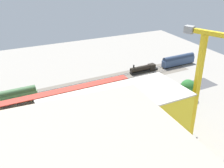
% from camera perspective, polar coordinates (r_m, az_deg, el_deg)
% --- Properties ---
extents(ground_plane, '(177.42, 177.42, 0.00)m').
position_cam_1_polar(ground_plane, '(102.35, -2.36, -5.05)').
color(ground_plane, gray).
rests_on(ground_plane, ground).
extents(rail_bed, '(111.35, 17.95, 0.01)m').
position_cam_1_polar(rail_bed, '(119.04, -6.16, -0.51)').
color(rail_bed, '#665E54').
rests_on(rail_bed, ground).
extents(street_asphalt, '(111.17, 13.65, 0.01)m').
position_cam_1_polar(street_asphalt, '(100.66, -1.89, -5.61)').
color(street_asphalt, '#424244').
rests_on(street_asphalt, ground).
extents(track_rails, '(110.80, 11.52, 0.12)m').
position_cam_1_polar(track_rails, '(118.96, -6.17, -0.43)').
color(track_rails, '#9E9EA8').
rests_on(track_rails, ground).
extents(platform_canopy_near, '(64.80, 6.82, 4.42)m').
position_cam_1_polar(platform_canopy_near, '(106.43, -12.28, -1.80)').
color(platform_canopy_near, '#A82D23').
rests_on(platform_canopy_near, ground).
extents(locomotive, '(15.38, 3.13, 4.85)m').
position_cam_1_polar(locomotive, '(133.61, 6.91, 3.26)').
color(locomotive, black).
rests_on(locomotive, ground).
extents(passenger_coach, '(19.71, 3.77, 5.74)m').
position_cam_1_polar(passenger_coach, '(144.70, 14.04, 5.01)').
color(passenger_coach, black).
rests_on(passenger_coach, ground).
extents(freight_coach_far, '(17.02, 3.83, 6.04)m').
position_cam_1_polar(freight_coach_far, '(110.52, -20.09, -2.39)').
color(freight_coach_far, black).
rests_on(freight_coach_far, ground).
extents(parked_car_0, '(4.61, 2.20, 1.64)m').
position_cam_1_polar(parked_car_0, '(114.76, 9.72, -1.39)').
color(parked_car_0, black).
rests_on(parked_car_0, ground).
extents(parked_car_1, '(4.31, 2.06, 1.70)m').
position_cam_1_polar(parked_car_1, '(110.61, 6.44, -2.25)').
color(parked_car_1, black).
rests_on(parked_car_1, ground).
extents(parked_car_2, '(4.55, 1.85, 1.53)m').
position_cam_1_polar(parked_car_2, '(107.04, 2.80, -3.16)').
color(parked_car_2, black).
rests_on(parked_car_2, ground).
extents(parked_car_3, '(4.68, 1.87, 1.72)m').
position_cam_1_polar(parked_car_3, '(103.22, -1.82, -4.26)').
color(parked_car_3, black).
rests_on(parked_car_3, ground).
extents(parked_car_4, '(4.33, 2.14, 1.62)m').
position_cam_1_polar(parked_car_4, '(100.78, -6.27, -5.25)').
color(parked_car_4, black).
rests_on(parked_car_4, ground).
extents(construction_building, '(39.98, 18.20, 18.30)m').
position_cam_1_polar(construction_building, '(75.43, 1.02, -9.20)').
color(construction_building, yellow).
rests_on(construction_building, ground).
extents(construction_roof_slab, '(40.61, 18.83, 0.40)m').
position_cam_1_polar(construction_roof_slab, '(70.50, 1.08, -2.96)').
color(construction_roof_slab, '#B7B2A8').
rests_on(construction_roof_slab, construction_building).
extents(tower_crane, '(13.07, 25.76, 35.27)m').
position_cam_1_polar(tower_crane, '(78.76, 19.53, 0.79)').
color(tower_crane, gray).
rests_on(tower_crane, ground).
extents(box_truck_0, '(8.68, 3.08, 3.53)m').
position_cam_1_polar(box_truck_0, '(93.36, 2.45, -7.14)').
color(box_truck_0, black).
rests_on(box_truck_0, ground).
extents(box_truck_1, '(10.09, 2.47, 3.45)m').
position_cam_1_polar(box_truck_1, '(91.78, -1.81, -7.78)').
color(box_truck_1, black).
rests_on(box_truck_1, ground).
extents(box_truck_2, '(8.59, 3.31, 3.29)m').
position_cam_1_polar(box_truck_2, '(89.73, -1.24, -8.70)').
color(box_truck_2, black).
rests_on(box_truck_2, ground).
extents(street_tree_0, '(5.50, 5.50, 8.14)m').
position_cam_1_polar(street_tree_0, '(87.61, -17.78, -8.09)').
color(street_tree_0, brown).
rests_on(street_tree_0, ground).
extents(street_tree_1, '(6.15, 6.15, 8.05)m').
position_cam_1_polar(street_tree_1, '(110.90, 15.97, -0.62)').
color(street_tree_1, brown).
rests_on(street_tree_1, ground).
extents(street_tree_2, '(4.52, 4.52, 7.20)m').
position_cam_1_polar(street_tree_2, '(94.73, -0.96, -4.33)').
color(street_tree_2, brown).
rests_on(street_tree_2, ground).
extents(street_tree_3, '(4.17, 4.17, 6.22)m').
position_cam_1_polar(street_tree_3, '(89.67, -11.82, -7.43)').
color(street_tree_3, brown).
rests_on(street_tree_3, ground).
extents(street_tree_4, '(5.24, 5.24, 7.18)m').
position_cam_1_polar(street_tree_4, '(107.24, 13.15, -1.46)').
color(street_tree_4, brown).
rests_on(street_tree_4, ground).
extents(street_tree_5, '(4.97, 4.97, 7.82)m').
position_cam_1_polar(street_tree_5, '(103.84, 9.65, -1.59)').
color(street_tree_5, brown).
rests_on(street_tree_5, ground).
extents(traffic_light, '(0.50, 0.36, 6.49)m').
position_cam_1_polar(traffic_light, '(101.62, -4.11, -2.55)').
color(traffic_light, '#333333').
rests_on(traffic_light, ground).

